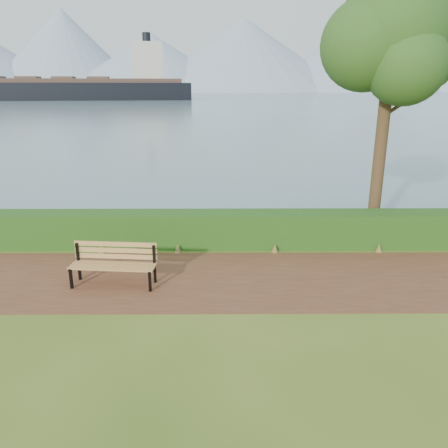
{
  "coord_description": "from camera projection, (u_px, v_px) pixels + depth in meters",
  "views": [
    {
      "loc": [
        0.11,
        -9.28,
        4.41
      ],
      "look_at": [
        0.18,
        1.2,
        1.1
      ],
      "focal_mm": 35.0,
      "sensor_mm": 36.0,
      "label": 1
    }
  ],
  "objects": [
    {
      "name": "tree",
      "position": [
        392.0,
        39.0,
        11.83
      ],
      "size": [
        3.92,
        3.24,
        7.6
      ],
      "rotation": [
        0.0,
        0.0,
        -0.1
      ],
      "color": "#3A2618",
      "rests_on": "ground"
    },
    {
      "name": "water",
      "position": [
        221.0,
        94.0,
        258.11
      ],
      "size": [
        700.0,
        510.0,
        0.0
      ],
      "primitive_type": "cube",
      "color": "slate",
      "rests_on": "ground"
    },
    {
      "name": "cargo_ship",
      "position": [
        82.0,
        89.0,
        145.46
      ],
      "size": [
        78.72,
        23.83,
        23.61
      ],
      "rotation": [
        0.0,
        0.0,
        0.15
      ],
      "color": "black",
      "rests_on": "ground"
    },
    {
      "name": "hedge",
      "position": [
        218.0,
        229.0,
        12.5
      ],
      "size": [
        32.0,
        0.85,
        1.0
      ],
      "primitive_type": "cube",
      "color": "#184413",
      "rests_on": "ground"
    },
    {
      "name": "mountains",
      "position": [
        211.0,
        59.0,
        388.99
      ],
      "size": [
        585.0,
        190.0,
        70.0
      ],
      "color": "#8296AE",
      "rests_on": "ground"
    },
    {
      "name": "path",
      "position": [
        217.0,
        279.0,
        10.46
      ],
      "size": [
        40.0,
        3.4,
        0.01
      ],
      "primitive_type": "cube",
      "color": "#532E1C",
      "rests_on": "ground"
    },
    {
      "name": "bench",
      "position": [
        114.0,
        261.0,
        10.05
      ],
      "size": [
        1.99,
        0.75,
        0.98
      ],
      "rotation": [
        0.0,
        0.0,
        -0.09
      ],
      "color": "black",
      "rests_on": "ground"
    },
    {
      "name": "ground",
      "position": [
        217.0,
        284.0,
        10.18
      ],
      "size": [
        140.0,
        140.0,
        0.0
      ],
      "primitive_type": "plane",
      "color": "#425B1A",
      "rests_on": "ground"
    }
  ]
}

